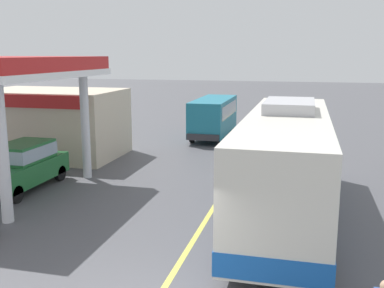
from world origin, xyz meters
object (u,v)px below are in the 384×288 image
object	(u,v)px
coach_bus_main	(286,165)
pedestrian_near_pump	(34,159)
minibus_opposing_lane	(214,114)
car_at_pump	(23,164)

from	to	relation	value
coach_bus_main	pedestrian_near_pump	bearing A→B (deg)	170.83
minibus_opposing_lane	pedestrian_near_pump	xyz separation A→B (m)	(-5.17, -11.68, -0.54)
coach_bus_main	pedestrian_near_pump	world-z (taller)	coach_bus_main
coach_bus_main	car_at_pump	bearing A→B (deg)	176.58
coach_bus_main	minibus_opposing_lane	distance (m)	14.26
car_at_pump	minibus_opposing_lane	size ratio (longest dim) A/B	0.69
minibus_opposing_lane	car_at_pump	bearing A→B (deg)	-111.33
coach_bus_main	car_at_pump	distance (m)	10.08
coach_bus_main	minibus_opposing_lane	size ratio (longest dim) A/B	1.80
coach_bus_main	minibus_opposing_lane	xyz separation A→B (m)	(-5.06, 13.33, -0.25)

